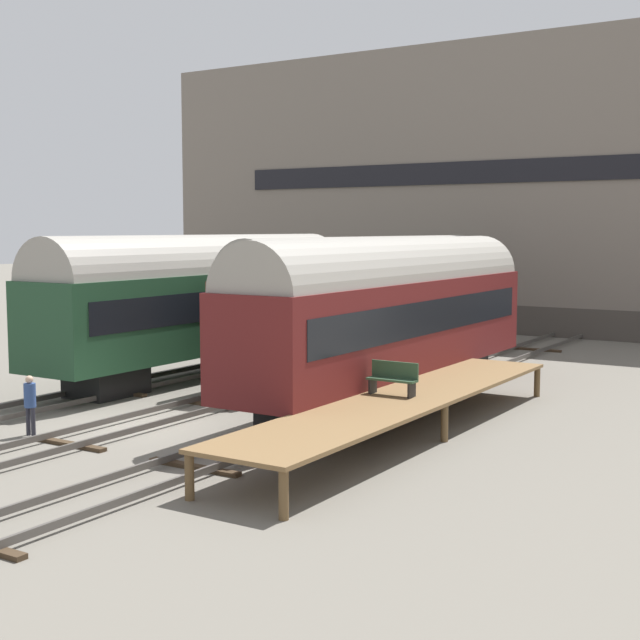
# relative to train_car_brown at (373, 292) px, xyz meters

# --- Properties ---
(ground_plane) EXTENTS (200.00, 200.00, 0.00)m
(ground_plane) POSITION_rel_train_car_brown_xyz_m (0.00, -13.34, -2.99)
(ground_plane) COLOR #6B665B
(track_left) EXTENTS (2.60, 60.00, 0.26)m
(track_left) POSITION_rel_train_car_brown_xyz_m (-4.25, -13.34, -2.85)
(track_left) COLOR #4C4742
(track_left) RESTS_ON ground
(track_middle) EXTENTS (2.60, 60.00, 0.26)m
(track_middle) POSITION_rel_train_car_brown_xyz_m (0.00, -13.34, -2.85)
(track_middle) COLOR #4C4742
(track_middle) RESTS_ON ground
(track_right) EXTENTS (2.60, 60.00, 0.26)m
(track_right) POSITION_rel_train_car_brown_xyz_m (4.25, -13.34, -2.85)
(track_right) COLOR #4C4742
(track_right) RESTS_ON ground
(train_car_brown) EXTENTS (3.08, 17.72, 5.28)m
(train_car_brown) POSITION_rel_train_car_brown_xyz_m (0.00, 0.00, 0.00)
(train_car_brown) COLOR black
(train_car_brown) RESTS_ON ground
(train_car_green) EXTENTS (3.02, 15.78, 5.36)m
(train_car_green) POSITION_rel_train_car_brown_xyz_m (-4.25, -5.65, 0.05)
(train_car_green) COLOR black
(train_car_green) RESTS_ON ground
(train_car_maroon) EXTENTS (2.91, 15.67, 5.31)m
(train_car_maroon) POSITION_rel_train_car_brown_xyz_m (4.25, -6.51, 0.04)
(train_car_maroon) COLOR black
(train_car_maroon) RESTS_ON ground
(station_platform) EXTENTS (2.66, 15.26, 1.08)m
(station_platform) POSITION_rel_train_car_brown_xyz_m (6.89, -10.74, -1.99)
(station_platform) COLOR brown
(station_platform) RESTS_ON ground
(bench) EXTENTS (1.40, 0.40, 0.91)m
(bench) POSITION_rel_train_car_brown_xyz_m (6.52, -10.70, -1.42)
(bench) COLOR #2D4C33
(bench) RESTS_ON station_platform
(person_worker) EXTENTS (0.32, 0.32, 1.65)m
(person_worker) POSITION_rel_train_car_brown_xyz_m (-1.70, -16.08, -2.00)
(person_worker) COLOR #282833
(person_worker) RESTS_ON ground
(warehouse_building) EXTENTS (39.39, 11.38, 15.59)m
(warehouse_building) POSITION_rel_train_car_brown_xyz_m (-1.64, 18.66, 4.80)
(warehouse_building) COLOR #46403A
(warehouse_building) RESTS_ON ground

